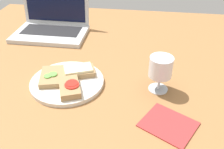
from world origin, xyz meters
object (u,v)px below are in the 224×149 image
object	(u,v)px
sandwich_with_cucumber	(52,76)
wine_glass	(161,69)
napkin	(168,124)
sandwich_with_tomato	(70,86)
sandwich_with_cheese	(78,71)
plate	(67,82)
laptop	(52,26)

from	to	relation	value
sandwich_with_cucumber	wine_glass	size ratio (longest dim) A/B	1.07
sandwich_with_cucumber	napkin	distance (cm)	42.34
sandwich_with_tomato	sandwich_with_cucumber	world-z (taller)	sandwich_with_tomato
napkin	sandwich_with_cheese	bearing A→B (deg)	148.00
plate	laptop	bearing A→B (deg)	115.76
plate	sandwich_with_cheese	xyz separation A→B (cm)	(2.98, 4.43, 2.01)
laptop	napkin	xyz separation A→B (cm)	(53.15, -54.54, -3.55)
sandwich_with_cheese	laptop	world-z (taller)	laptop
sandwich_with_tomato	laptop	xyz separation A→B (cm)	(-21.53, 44.35, 1.07)
plate	laptop	xyz separation A→B (cm)	(-19.08, 39.54, 3.03)
napkin	sandwich_with_tomato	bearing A→B (deg)	162.14
laptop	napkin	distance (cm)	76.24
sandwich_with_tomato	laptop	bearing A→B (deg)	115.89
sandwich_with_tomato	plate	bearing A→B (deg)	116.98
sandwich_with_tomato	napkin	bearing A→B (deg)	-17.86
laptop	wine_glass	bearing A→B (deg)	-37.16
sandwich_with_cucumber	napkin	xyz separation A→B (cm)	(39.40, -15.34, -2.19)
plate	napkin	xyz separation A→B (cm)	(34.07, -15.01, -0.52)
plate	sandwich_with_cheese	size ratio (longest dim) A/B	1.94
wine_glass	napkin	bearing A→B (deg)	-80.42
plate	wine_glass	size ratio (longest dim) A/B	2.05
sandwich_with_cheese	napkin	size ratio (longest dim) A/B	0.92
sandwich_with_cheese	sandwich_with_cucumber	size ratio (longest dim) A/B	0.98
sandwich_with_tomato	sandwich_with_cheese	xyz separation A→B (cm)	(0.53, 9.24, 0.06)
sandwich_with_cucumber	laptop	world-z (taller)	laptop
sandwich_with_cucumber	laptop	distance (cm)	41.57
plate	sandwich_with_cucumber	size ratio (longest dim) A/B	1.91
sandwich_with_cucumber	plate	bearing A→B (deg)	-3.59
wine_glass	sandwich_with_tomato	bearing A→B (deg)	-167.94
sandwich_with_cheese	napkin	xyz separation A→B (cm)	(31.10, -19.43, -2.53)
sandwich_with_cheese	wine_glass	bearing A→B (deg)	-6.20
laptop	napkin	world-z (taller)	laptop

